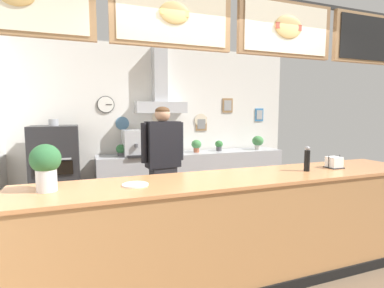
{
  "coord_description": "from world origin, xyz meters",
  "views": [
    {
      "loc": [
        -1.38,
        -2.59,
        1.62
      ],
      "look_at": [
        -0.08,
        0.9,
        1.21
      ],
      "focal_mm": 27.41,
      "sensor_mm": 36.0,
      "label": 1
    }
  ],
  "objects_px": {
    "espresso_machine": "(141,143)",
    "pepper_grinder": "(307,159)",
    "shop_worker": "(163,166)",
    "potted_sage": "(258,142)",
    "pizza_oven": "(56,172)",
    "basil_vase": "(46,166)",
    "potted_basil": "(121,150)",
    "potted_thyme": "(196,145)",
    "napkin_holder": "(334,163)",
    "condiment_plate": "(135,185)",
    "potted_oregano": "(219,145)"
  },
  "relations": [
    {
      "from": "potted_thyme",
      "to": "napkin_holder",
      "type": "bearing_deg",
      "value": -77.13
    },
    {
      "from": "condiment_plate",
      "to": "potted_sage",
      "type": "bearing_deg",
      "value": 42.14
    },
    {
      "from": "potted_oregano",
      "to": "potted_sage",
      "type": "bearing_deg",
      "value": -4.29
    },
    {
      "from": "potted_basil",
      "to": "basil_vase",
      "type": "relative_size",
      "value": 0.55
    },
    {
      "from": "napkin_holder",
      "to": "potted_sage",
      "type": "bearing_deg",
      "value": 74.59
    },
    {
      "from": "shop_worker",
      "to": "basil_vase",
      "type": "relative_size",
      "value": 4.67
    },
    {
      "from": "potted_basil",
      "to": "pepper_grinder",
      "type": "bearing_deg",
      "value": -59.5
    },
    {
      "from": "pizza_oven",
      "to": "potted_basil",
      "type": "xyz_separation_m",
      "value": [
        1.0,
        0.11,
        0.28
      ]
    },
    {
      "from": "napkin_holder",
      "to": "pepper_grinder",
      "type": "bearing_deg",
      "value": -174.89
    },
    {
      "from": "basil_vase",
      "to": "napkin_holder",
      "type": "xyz_separation_m",
      "value": [
        2.8,
        -0.04,
        -0.14
      ]
    },
    {
      "from": "potted_sage",
      "to": "potted_basil",
      "type": "height_order",
      "value": "potted_sage"
    },
    {
      "from": "potted_sage",
      "to": "napkin_holder",
      "type": "distance_m",
      "value": 2.66
    },
    {
      "from": "espresso_machine",
      "to": "potted_thyme",
      "type": "relative_size",
      "value": 2.53
    },
    {
      "from": "basil_vase",
      "to": "pepper_grinder",
      "type": "distance_m",
      "value": 2.41
    },
    {
      "from": "shop_worker",
      "to": "espresso_machine",
      "type": "xyz_separation_m",
      "value": [
        -0.06,
        1.26,
        0.19
      ]
    },
    {
      "from": "potted_oregano",
      "to": "condiment_plate",
      "type": "height_order",
      "value": "potted_oregano"
    },
    {
      "from": "shop_worker",
      "to": "potted_oregano",
      "type": "distance_m",
      "value": 1.96
    },
    {
      "from": "potted_sage",
      "to": "condiment_plate",
      "type": "distance_m",
      "value": 3.84
    },
    {
      "from": "shop_worker",
      "to": "potted_sage",
      "type": "relative_size",
      "value": 6.29
    },
    {
      "from": "pizza_oven",
      "to": "napkin_holder",
      "type": "height_order",
      "value": "pizza_oven"
    },
    {
      "from": "condiment_plate",
      "to": "pepper_grinder",
      "type": "relative_size",
      "value": 0.84
    },
    {
      "from": "pizza_oven",
      "to": "basil_vase",
      "type": "height_order",
      "value": "pizza_oven"
    },
    {
      "from": "potted_basil",
      "to": "pepper_grinder",
      "type": "xyz_separation_m",
      "value": [
        1.55,
        -2.62,
        0.16
      ]
    },
    {
      "from": "pizza_oven",
      "to": "potted_thyme",
      "type": "relative_size",
      "value": 6.55
    },
    {
      "from": "shop_worker",
      "to": "potted_sage",
      "type": "xyz_separation_m",
      "value": [
        2.27,
        1.26,
        0.13
      ]
    },
    {
      "from": "potted_thyme",
      "to": "condiment_plate",
      "type": "distance_m",
      "value": 3.03
    },
    {
      "from": "potted_basil",
      "to": "napkin_holder",
      "type": "xyz_separation_m",
      "value": [
        1.94,
        -2.59,
        0.09
      ]
    },
    {
      "from": "potted_oregano",
      "to": "basil_vase",
      "type": "height_order",
      "value": "basil_vase"
    },
    {
      "from": "espresso_machine",
      "to": "pepper_grinder",
      "type": "relative_size",
      "value": 2.26
    },
    {
      "from": "shop_worker",
      "to": "condiment_plate",
      "type": "distance_m",
      "value": 1.45
    },
    {
      "from": "espresso_machine",
      "to": "basil_vase",
      "type": "height_order",
      "value": "basil_vase"
    },
    {
      "from": "potted_thyme",
      "to": "espresso_machine",
      "type": "bearing_deg",
      "value": -178.75
    },
    {
      "from": "basil_vase",
      "to": "pepper_grinder",
      "type": "bearing_deg",
      "value": -1.85
    },
    {
      "from": "espresso_machine",
      "to": "condiment_plate",
      "type": "relative_size",
      "value": 2.7
    },
    {
      "from": "shop_worker",
      "to": "potted_sage",
      "type": "bearing_deg",
      "value": -158.47
    },
    {
      "from": "potted_sage",
      "to": "basil_vase",
      "type": "relative_size",
      "value": 0.74
    },
    {
      "from": "espresso_machine",
      "to": "potted_basil",
      "type": "relative_size",
      "value": 2.93
    },
    {
      "from": "basil_vase",
      "to": "pizza_oven",
      "type": "bearing_deg",
      "value": 93.32
    },
    {
      "from": "pizza_oven",
      "to": "potted_oregano",
      "type": "relative_size",
      "value": 7.62
    },
    {
      "from": "condiment_plate",
      "to": "potted_oregano",
      "type": "bearing_deg",
      "value": 52.45
    },
    {
      "from": "potted_thyme",
      "to": "napkin_holder",
      "type": "height_order",
      "value": "napkin_holder"
    },
    {
      "from": "pizza_oven",
      "to": "pepper_grinder",
      "type": "distance_m",
      "value": 3.6
    },
    {
      "from": "basil_vase",
      "to": "pepper_grinder",
      "type": "height_order",
      "value": "basil_vase"
    },
    {
      "from": "espresso_machine",
      "to": "potted_thyme",
      "type": "xyz_separation_m",
      "value": [
        1.03,
        0.02,
        -0.08
      ]
    },
    {
      "from": "espresso_machine",
      "to": "potted_basil",
      "type": "distance_m",
      "value": 0.34
    },
    {
      "from": "condiment_plate",
      "to": "pepper_grinder",
      "type": "distance_m",
      "value": 1.75
    },
    {
      "from": "espresso_machine",
      "to": "basil_vase",
      "type": "bearing_deg",
      "value": -115.12
    },
    {
      "from": "potted_oregano",
      "to": "pepper_grinder",
      "type": "distance_m",
      "value": 2.68
    },
    {
      "from": "pepper_grinder",
      "to": "shop_worker",
      "type": "bearing_deg",
      "value": 130.83
    },
    {
      "from": "potted_basil",
      "to": "pizza_oven",
      "type": "bearing_deg",
      "value": -173.6
    }
  ]
}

